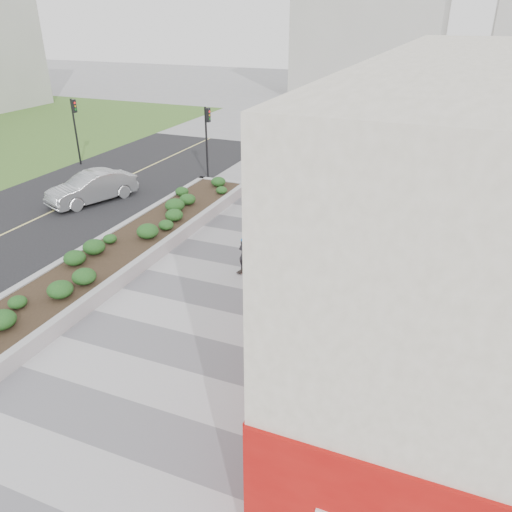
# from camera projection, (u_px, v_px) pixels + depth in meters

# --- Properties ---
(ground) EXTENTS (160.00, 160.00, 0.00)m
(ground) POSITION_uv_depth(u_px,v_px,m) (153.00, 389.00, 13.33)
(ground) COLOR gray
(ground) RESTS_ON ground
(walkway) EXTENTS (8.00, 36.00, 0.01)m
(walkway) POSITION_uv_depth(u_px,v_px,m) (205.00, 330.00, 15.82)
(walkway) COLOR #A8A8AD
(walkway) RESTS_ON ground
(building) EXTENTS (6.04, 24.08, 8.00)m
(building) POSITION_uv_depth(u_px,v_px,m) (468.00, 181.00, 16.68)
(building) COLOR beige
(building) RESTS_ON ground
(planter) EXTENTS (3.00, 18.00, 0.90)m
(planter) POSITION_uv_depth(u_px,v_px,m) (131.00, 242.00, 20.83)
(planter) COLOR #9E9EA0
(planter) RESTS_ON ground
(street) EXTENTS (10.00, 40.00, 0.00)m
(street) POSITION_uv_depth(u_px,v_px,m) (15.00, 229.00, 23.21)
(street) COLOR black
(street) RESTS_ON ground
(traffic_signal_near) EXTENTS (0.33, 0.28, 4.20)m
(traffic_signal_near) POSITION_uv_depth(u_px,v_px,m) (207.00, 132.00, 29.12)
(traffic_signal_near) COLOR black
(traffic_signal_near) RESTS_ON ground
(traffic_signal_far) EXTENTS (0.33, 0.28, 4.20)m
(traffic_signal_far) POSITION_uv_depth(u_px,v_px,m) (75.00, 122.00, 31.82)
(traffic_signal_far) COLOR black
(traffic_signal_far) RESTS_ON ground
(distant_bldg_north_l) EXTENTS (16.00, 12.00, 20.00)m
(distant_bldg_north_l) POSITION_uv_depth(u_px,v_px,m) (374.00, 3.00, 56.36)
(distant_bldg_north_l) COLOR #ADAAA3
(distant_bldg_north_l) RESTS_ON ground
(manhole_cover) EXTENTS (0.44, 0.44, 0.01)m
(manhole_cover) POSITION_uv_depth(u_px,v_px,m) (219.00, 333.00, 15.65)
(manhole_cover) COLOR #595654
(manhole_cover) RESTS_ON ground
(skateboarder) EXTENTS (0.53, 0.75, 1.43)m
(skateboarder) POSITION_uv_depth(u_px,v_px,m) (244.00, 254.00, 19.08)
(skateboarder) COLOR beige
(skateboarder) RESTS_ON ground
(car_silver) EXTENTS (3.25, 4.99, 1.55)m
(car_silver) POSITION_uv_depth(u_px,v_px,m) (92.00, 188.00, 26.20)
(car_silver) COLOR #9FA3A7
(car_silver) RESTS_ON ground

